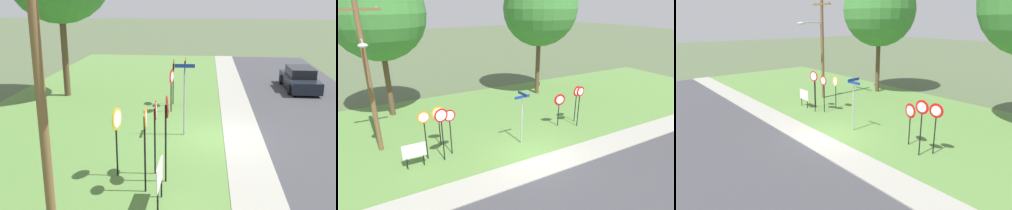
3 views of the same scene
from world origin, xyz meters
TOP-DOWN VIEW (x-y plane):
  - ground_plane at (0.00, 0.00)m, footprint 160.00×160.00m
  - sidewalk_strip at (0.00, -0.80)m, footprint 44.00×1.60m
  - grass_median at (0.00, 6.00)m, footprint 44.00×12.00m
  - stop_sign_near_left at (-4.83, 2.48)m, footprint 0.61×0.11m
  - stop_sign_near_right at (-3.86, 3.55)m, footprint 0.72×0.15m
  - stop_sign_far_left at (-3.60, 2.35)m, footprint 0.62×0.11m
  - stop_sign_far_center at (-4.12, 1.95)m, footprint 0.67×0.16m
  - yield_sign_near_left at (3.48, 2.46)m, footprint 0.74×0.18m
  - yield_sign_near_right at (4.89, 2.48)m, footprint 0.68×0.13m
  - yield_sign_far_left at (4.57, 1.86)m, footprint 0.66×0.11m
  - street_name_post at (0.22, 1.65)m, footprint 0.96×0.82m
  - utility_pole at (-6.83, 4.46)m, footprint 2.10×2.25m
  - notice_board at (-5.51, 2.00)m, footprint 1.10×0.06m
  - parked_sedan_distant at (9.17, -5.01)m, footprint 4.51×1.90m

SIDE VIEW (x-z plane):
  - ground_plane at x=0.00m, z-range 0.00..0.00m
  - grass_median at x=0.00m, z-range 0.00..0.04m
  - sidewalk_strip at x=0.00m, z-range 0.00..0.06m
  - parked_sedan_distant at x=9.17m, z-range -0.05..1.34m
  - notice_board at x=-5.51m, z-range 0.25..1.50m
  - yield_sign_near_left at x=3.48m, z-range 0.56..2.71m
  - stop_sign_near_right at x=-3.86m, z-range 0.56..2.86m
  - stop_sign_far_left at x=-3.60m, z-range 0.57..3.07m
  - street_name_post at x=0.22m, z-range 0.32..3.32m
  - yield_sign_near_right at x=4.89m, z-range 0.64..3.10m
  - stop_sign_near_left at x=-4.83m, z-range 0.59..3.19m
  - yield_sign_far_left at x=4.57m, z-range 0.68..3.34m
  - stop_sign_far_center at x=-4.12m, z-range 0.66..3.45m
  - utility_pole at x=-6.83m, z-range 0.38..8.52m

